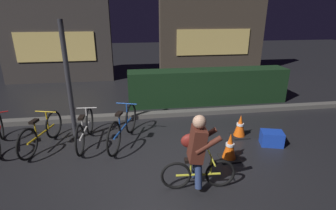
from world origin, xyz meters
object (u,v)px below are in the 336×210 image
object	(u,v)px
street_post	(69,84)
cyclist	(197,152)
parked_bike_left_mid	(42,133)
parked_bike_center_left	(85,129)
traffic_cone_near	(230,147)
blue_crate	(272,138)
traffic_cone_far	(240,126)
parked_bike_center_right	(123,127)

from	to	relation	value
street_post	cyclist	bearing A→B (deg)	-42.24
parked_bike_left_mid	parked_bike_center_left	bearing A→B (deg)	-71.68
street_post	parked_bike_center_left	xyz separation A→B (m)	(0.26, -0.26, -0.93)
cyclist	traffic_cone_near	bearing A→B (deg)	44.61
parked_bike_left_mid	blue_crate	world-z (taller)	parked_bike_left_mid
traffic_cone_near	blue_crate	size ratio (longest dim) A/B	1.21
street_post	blue_crate	bearing A→B (deg)	-12.29
traffic_cone_far	cyclist	world-z (taller)	cyclist
parked_bike_center_right	traffic_cone_near	xyz separation A→B (m)	(1.99, -0.96, -0.10)
parked_bike_center_right	blue_crate	world-z (taller)	parked_bike_center_right
parked_bike_left_mid	parked_bike_center_left	distance (m)	0.86
parked_bike_center_left	cyclist	bearing A→B (deg)	-128.32
parked_bike_left_mid	cyclist	xyz separation A→B (m)	(2.81, -1.72, 0.31)
traffic_cone_near	traffic_cone_far	size ratio (longest dim) A/B	1.04
parked_bike_left_mid	cyclist	bearing A→B (deg)	-105.57
traffic_cone_far	cyclist	bearing A→B (deg)	-131.69
parked_bike_left_mid	cyclist	size ratio (longest dim) A/B	1.18
blue_crate	parked_bike_center_right	bearing A→B (deg)	169.65
traffic_cone_far	blue_crate	size ratio (longest dim) A/B	1.17
traffic_cone_far	parked_bike_left_mid	bearing A→B (deg)	178.13
parked_bike_center_right	traffic_cone_far	distance (m)	2.57
parked_bike_center_left	cyclist	distance (m)	2.64
parked_bike_left_mid	traffic_cone_near	xyz separation A→B (m)	(3.64, -1.00, -0.07)
parked_bike_center_right	blue_crate	distance (m)	3.13
cyclist	blue_crate	bearing A→B (deg)	34.12
parked_bike_left_mid	parked_bike_center_right	xyz separation A→B (m)	(1.65, -0.04, 0.04)
parked_bike_center_left	traffic_cone_near	distance (m)	2.97
parked_bike_left_mid	parked_bike_center_right	bearing A→B (deg)	-75.55
traffic_cone_far	blue_crate	world-z (taller)	traffic_cone_far
traffic_cone_far	blue_crate	xyz separation A→B (m)	(0.51, -0.46, -0.10)
traffic_cone_far	street_post	bearing A→B (deg)	173.15
parked_bike_left_mid	traffic_cone_far	bearing A→B (deg)	-76.01
parked_bike_left_mid	traffic_cone_far	size ratio (longest dim) A/B	2.86
street_post	traffic_cone_near	size ratio (longest dim) A/B	4.73
traffic_cone_near	cyclist	xyz separation A→B (m)	(-0.83, -0.71, 0.37)
parked_bike_left_mid	traffic_cone_far	xyz separation A→B (m)	(4.21, -0.14, -0.07)
street_post	parked_bike_center_left	size ratio (longest dim) A/B	1.61
street_post	traffic_cone_near	bearing A→B (deg)	-23.10
traffic_cone_near	traffic_cone_far	xyz separation A→B (m)	(0.58, 0.86, -0.01)
parked_bike_center_right	traffic_cone_far	xyz separation A→B (m)	(2.57, -0.10, -0.11)
street_post	traffic_cone_near	distance (m)	3.46
street_post	cyclist	size ratio (longest dim) A/B	2.02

